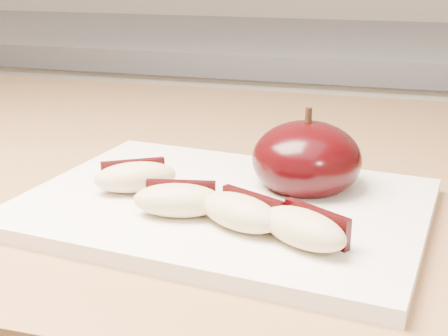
# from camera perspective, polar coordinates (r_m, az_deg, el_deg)

# --- Properties ---
(back_cabinet) EXTENTS (2.40, 0.62, 0.94)m
(back_cabinet) POSITION_cam_1_polar(r_m,az_deg,el_deg) (1.42, 6.24, -7.00)
(back_cabinet) COLOR silver
(back_cabinet) RESTS_ON ground
(cutting_board) EXTENTS (0.32, 0.25, 0.01)m
(cutting_board) POSITION_cam_1_polar(r_m,az_deg,el_deg) (0.48, 0.00, -3.50)
(cutting_board) COLOR white
(cutting_board) RESTS_ON island_counter
(apple_half) EXTENTS (0.10, 0.10, 0.07)m
(apple_half) POSITION_cam_1_polar(r_m,az_deg,el_deg) (0.50, 7.55, 0.77)
(apple_half) COLOR black
(apple_half) RESTS_ON cutting_board
(apple_wedge_a) EXTENTS (0.07, 0.06, 0.02)m
(apple_wedge_a) POSITION_cam_1_polar(r_m,az_deg,el_deg) (0.50, -8.13, -0.78)
(apple_wedge_a) COLOR #D3BA86
(apple_wedge_a) RESTS_ON cutting_board
(apple_wedge_b) EXTENTS (0.07, 0.04, 0.02)m
(apple_wedge_b) POSITION_cam_1_polar(r_m,az_deg,el_deg) (0.45, -4.17, -2.90)
(apple_wedge_b) COLOR #D3BA86
(apple_wedge_b) RESTS_ON cutting_board
(apple_wedge_c) EXTENTS (0.07, 0.06, 0.02)m
(apple_wedge_c) POSITION_cam_1_polar(r_m,az_deg,el_deg) (0.42, 1.58, -4.02)
(apple_wedge_c) COLOR #D3BA86
(apple_wedge_c) RESTS_ON cutting_board
(apple_wedge_d) EXTENTS (0.07, 0.06, 0.02)m
(apple_wedge_d) POSITION_cam_1_polar(r_m,az_deg,el_deg) (0.40, 7.39, -5.45)
(apple_wedge_d) COLOR #D3BA86
(apple_wedge_d) RESTS_ON cutting_board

